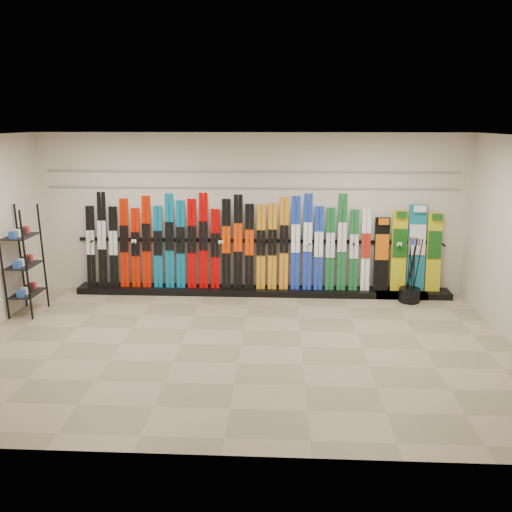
{
  "coord_description": "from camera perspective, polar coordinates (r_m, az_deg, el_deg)",
  "views": [
    {
      "loc": [
        0.54,
        -6.72,
        3.2
      ],
      "look_at": [
        0.17,
        1.0,
        1.1
      ],
      "focal_mm": 35.0,
      "sensor_mm": 36.0,
      "label": 1
    }
  ],
  "objects": [
    {
      "name": "skis",
      "position": [
        9.4,
        -3.41,
        1.29
      ],
      "size": [
        5.38,
        0.3,
        1.8
      ],
      "color": "black",
      "rests_on": "ski_rack_base"
    },
    {
      "name": "accessory_rack",
      "position": [
        9.24,
        -25.05,
        -0.53
      ],
      "size": [
        0.4,
        0.6,
        1.84
      ],
      "primitive_type": "cube",
      "color": "black",
      "rests_on": "floor"
    },
    {
      "name": "ceiling",
      "position": [
        6.74,
        -1.93,
        13.5
      ],
      "size": [
        8.0,
        8.0,
        0.0
      ],
      "primitive_type": "plane",
      "rotation": [
        3.14,
        0.0,
        0.0
      ],
      "color": "silver",
      "rests_on": "back_wall"
    },
    {
      "name": "ski_rack_base",
      "position": [
        9.53,
        0.68,
        -4.03
      ],
      "size": [
        8.0,
        0.4,
        0.12
      ],
      "primitive_type": "cube",
      "color": "black",
      "rests_on": "floor"
    },
    {
      "name": "slatwall_rail_0",
      "position": [
        9.29,
        -0.63,
        7.78
      ],
      "size": [
        7.6,
        0.02,
        0.03
      ],
      "primitive_type": "cube",
      "color": "gray",
      "rests_on": "back_wall"
    },
    {
      "name": "pole_bin",
      "position": [
        9.55,
        17.11,
        -4.29
      ],
      "size": [
        0.38,
        0.38,
        0.25
      ],
      "primitive_type": "cylinder",
      "color": "black",
      "rests_on": "floor"
    },
    {
      "name": "slatwall_rail_1",
      "position": [
        9.26,
        -0.64,
        9.62
      ],
      "size": [
        7.6,
        0.02,
        0.03
      ],
      "primitive_type": "cube",
      "color": "gray",
      "rests_on": "back_wall"
    },
    {
      "name": "snowboards",
      "position": [
        9.67,
        17.04,
        0.54
      ],
      "size": [
        1.23,
        0.25,
        1.6
      ],
      "color": "black",
      "rests_on": "ski_rack_base"
    },
    {
      "name": "ski_poles",
      "position": [
        9.37,
        17.45,
        -1.56
      ],
      "size": [
        0.24,
        0.31,
        1.18
      ],
      "color": "black",
      "rests_on": "pole_bin"
    },
    {
      "name": "floor",
      "position": [
        7.46,
        -1.73,
        -10.2
      ],
      "size": [
        8.0,
        8.0,
        0.0
      ],
      "primitive_type": "plane",
      "color": "gray",
      "rests_on": "ground"
    },
    {
      "name": "back_wall",
      "position": [
        9.39,
        -0.62,
        4.77
      ],
      "size": [
        8.0,
        0.0,
        8.0
      ],
      "primitive_type": "plane",
      "rotation": [
        1.57,
        0.0,
        0.0
      ],
      "color": "beige",
      "rests_on": "floor"
    }
  ]
}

